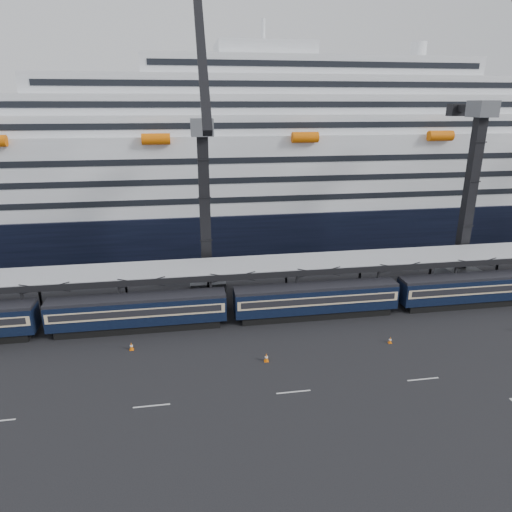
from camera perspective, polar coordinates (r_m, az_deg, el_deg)
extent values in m
plane|color=black|center=(49.07, 19.98, -11.50)|extent=(260.00, 260.00, 0.00)
cube|color=beige|center=(40.42, -12.92, -17.79)|extent=(3.00, 0.15, 0.02)
cube|color=beige|center=(41.17, 4.71, -16.57)|extent=(3.00, 0.15, 0.02)
cube|color=beige|center=(45.21, 20.14, -14.26)|extent=(3.00, 0.15, 0.02)
cube|color=black|center=(52.34, -14.32, -8.39)|extent=(17.48, 2.40, 0.90)
cube|color=black|center=(51.57, -14.48, -6.61)|extent=(19.00, 2.80, 2.70)
cube|color=beige|center=(51.45, -14.51, -6.30)|extent=(18.62, 2.92, 1.05)
cube|color=black|center=(51.43, -14.51, -6.25)|extent=(17.86, 2.98, 0.70)
cube|color=black|center=(50.97, -14.61, -5.08)|extent=(19.00, 2.50, 0.35)
cube|color=black|center=(54.05, 7.43, -7.04)|extent=(17.48, 2.40, 0.90)
cube|color=black|center=(53.31, 7.51, -5.30)|extent=(19.00, 2.80, 2.70)
cube|color=beige|center=(53.19, 7.52, -5.00)|extent=(18.62, 2.92, 1.05)
cube|color=black|center=(53.17, 7.52, -4.95)|extent=(17.86, 2.98, 0.70)
cube|color=black|center=(52.72, 7.58, -3.80)|extent=(19.00, 2.50, 0.35)
cube|color=black|center=(62.48, 25.39, -5.16)|extent=(17.48, 2.40, 0.90)
cube|color=black|center=(61.83, 25.62, -3.62)|extent=(19.00, 2.80, 2.70)
cube|color=beige|center=(61.73, 25.66, -3.36)|extent=(18.62, 2.92, 1.05)
cube|color=black|center=(61.71, 25.66, -3.32)|extent=(17.86, 2.98, 0.70)
cube|color=black|center=(61.33, 25.81, -2.32)|extent=(19.00, 2.50, 0.35)
cube|color=#9EA0A6|center=(58.33, 14.09, -0.27)|extent=(130.00, 6.00, 0.25)
cube|color=black|center=(55.85, 15.24, -1.54)|extent=(130.00, 0.25, 0.70)
cube|color=black|center=(61.04, 12.99, 0.36)|extent=(130.00, 0.25, 0.70)
cube|color=black|center=(55.03, -27.00, -5.98)|extent=(0.25, 0.25, 5.40)
cube|color=black|center=(59.96, -25.48, -3.81)|extent=(0.25, 0.25, 5.40)
cube|color=black|center=(52.72, -16.58, -5.69)|extent=(0.25, 0.25, 5.40)
cube|color=black|center=(57.85, -15.95, -3.44)|extent=(0.25, 0.25, 5.40)
cube|color=black|center=(52.26, -5.63, -5.19)|extent=(0.25, 0.25, 5.40)
cube|color=black|center=(57.42, -6.00, -2.96)|extent=(0.25, 0.25, 5.40)
cube|color=black|center=(53.68, 5.11, -4.51)|extent=(0.25, 0.25, 5.40)
cube|color=black|center=(58.72, 3.79, -2.40)|extent=(0.25, 0.25, 5.40)
cube|color=black|center=(56.86, 14.96, -3.74)|extent=(0.25, 0.25, 5.40)
cube|color=black|center=(61.64, 12.90, -1.82)|extent=(0.25, 0.25, 5.40)
cube|color=black|center=(61.51, 23.52, -2.99)|extent=(0.25, 0.25, 5.40)
cube|color=black|center=(65.96, 20.99, -1.26)|extent=(0.25, 0.25, 5.40)
cube|color=black|center=(71.42, 27.97, -0.76)|extent=(0.25, 0.25, 5.40)
cube|color=black|center=(87.97, 5.96, 5.19)|extent=(200.00, 28.00, 7.00)
cube|color=silver|center=(86.29, 6.17, 11.34)|extent=(190.00, 26.88, 12.00)
cube|color=silver|center=(85.69, 6.35, 16.32)|extent=(160.00, 24.64, 3.00)
cube|color=black|center=(73.84, 8.97, 15.88)|extent=(153.60, 0.12, 0.90)
cube|color=silver|center=(85.63, 6.43, 18.33)|extent=(124.00, 21.84, 3.00)
cube|color=black|center=(75.10, 8.74, 18.22)|extent=(119.04, 0.12, 0.90)
cube|color=silver|center=(85.68, 6.50, 20.33)|extent=(90.00, 19.04, 3.00)
cube|color=black|center=(76.49, 8.53, 20.49)|extent=(86.40, 0.12, 0.90)
cube|color=silver|center=(85.83, 6.58, 22.33)|extent=(56.00, 16.24, 3.00)
cube|color=black|center=(78.00, 8.31, 22.66)|extent=(53.76, 0.12, 0.90)
cube|color=silver|center=(84.30, 0.89, 24.22)|extent=(16.00, 12.00, 2.50)
cylinder|color=silver|center=(93.34, 19.61, 23.00)|extent=(2.80, 2.80, 3.00)
cylinder|color=orange|center=(68.83, -12.40, 14.09)|extent=(4.00, 1.60, 1.60)
cylinder|color=orange|center=(71.20, 6.15, 14.53)|extent=(4.00, 1.60, 1.60)
cylinder|color=orange|center=(79.81, 22.05, 13.76)|extent=(4.00, 1.60, 1.60)
cube|color=#515459|center=(60.09, -6.07, -3.71)|extent=(4.50, 4.50, 2.00)
cube|color=black|center=(57.08, -6.41, 5.62)|extent=(1.30, 1.30, 18.00)
cube|color=#515459|center=(55.73, -6.79, 15.69)|extent=(2.60, 3.20, 2.00)
cube|color=black|center=(50.07, -6.77, 23.29)|extent=(0.90, 12.26, 14.37)
cube|color=black|center=(58.24, -6.91, 15.81)|extent=(0.90, 5.04, 0.90)
cube|color=black|center=(60.77, -7.02, 15.72)|extent=(2.20, 1.60, 1.60)
cube|color=#515459|center=(70.03, 23.91, -1.99)|extent=(4.50, 4.50, 2.00)
cube|color=black|center=(67.29, 25.13, 6.83)|extent=(1.30, 1.30, 20.00)
cube|color=#515459|center=(66.28, 26.46, 16.14)|extent=(2.60, 3.20, 2.00)
cube|color=black|center=(68.60, 25.10, 16.35)|extent=(0.90, 5.60, 0.90)
cube|color=black|center=(70.96, 23.80, 16.37)|extent=(2.20, 1.60, 1.60)
cube|color=orange|center=(48.68, -15.28, -11.22)|extent=(0.43, 0.43, 0.04)
cone|color=orange|center=(48.47, -15.32, -10.78)|extent=(0.36, 0.36, 0.81)
cylinder|color=white|center=(48.47, -15.32, -10.78)|extent=(0.30, 0.30, 0.13)
cube|color=orange|center=(45.19, 1.30, -12.99)|extent=(0.43, 0.43, 0.05)
cone|color=orange|center=(44.96, 1.30, -12.52)|extent=(0.36, 0.36, 0.82)
cylinder|color=white|center=(44.96, 1.30, -12.52)|extent=(0.31, 0.31, 0.14)
cube|color=orange|center=(50.20, 16.39, -10.37)|extent=(0.36, 0.36, 0.04)
cone|color=orange|center=(50.03, 16.43, -10.00)|extent=(0.30, 0.30, 0.68)
cylinder|color=white|center=(50.03, 16.43, -10.00)|extent=(0.26, 0.26, 0.11)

